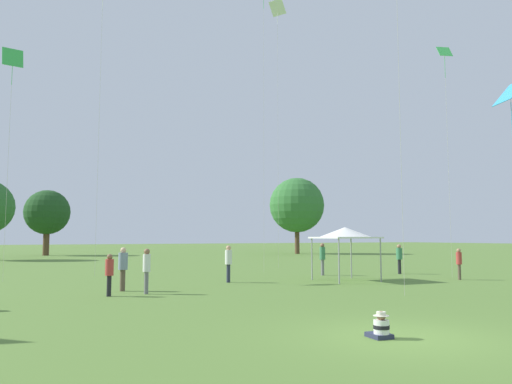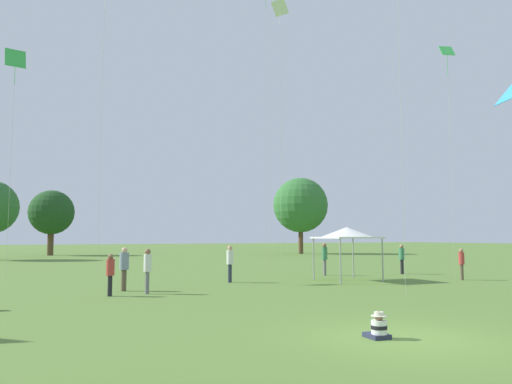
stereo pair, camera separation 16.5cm
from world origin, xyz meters
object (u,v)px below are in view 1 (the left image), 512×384
Objects in this scene: person_standing_2 at (109,271)px; person_standing_6 at (123,265)px; person_standing_3 at (322,256)px; kite_6 at (511,95)px; kite_7 at (12,65)px; distant_tree_3 at (47,213)px; seated_toddler at (381,327)px; kite_3 at (277,18)px; kite_1 at (445,64)px; person_standing_5 at (147,266)px; canopy_tent at (345,233)px; person_standing_0 at (459,261)px; person_standing_7 at (228,260)px; person_standing_4 at (399,256)px; distant_tree_2 at (297,205)px.

person_standing_2 is 0.88× the size of person_standing_6.
person_standing_3 reaches higher than person_standing_6.
kite_6 is (13.67, -8.07, 6.93)m from person_standing_6.
kite_7 is 37.72m from distant_tree_3.
kite_6 is 1.10× the size of distant_tree_3.
kite_3 is at bearing 71.73° from seated_toddler.
kite_1 is (18.38, 0.05, 11.06)m from person_standing_2.
kite_7 is (-4.77, 8.68, 9.98)m from person_standing_5.
kite_6 is at bearing -71.00° from canopy_tent.
distant_tree_3 is (2.03, 45.64, 4.20)m from person_standing_2.
person_standing_0 is 22.28m from kite_3.
kite_6 is (10.92, 4.16, 7.75)m from seated_toddler.
person_standing_3 is at bearing -25.15° from person_standing_7.
canopy_tent is at bearing 62.02° from seated_toddler.
person_standing_0 is 0.19× the size of kite_6.
person_standing_6 is 5.66m from person_standing_7.
person_standing_4 is (17.75, 3.36, 0.11)m from person_standing_2.
canopy_tent is at bearing -32.26° from person_standing_5.
person_standing_5 is 47.84m from distant_tree_2.
kite_3 is (-3.92, 11.99, 6.68)m from kite_1.
person_standing_3 is 0.18× the size of distant_tree_2.
seated_toddler is 0.36× the size of person_standing_0.
person_standing_4 is at bearing -78.45° from person_standing_0.
person_standing_5 is 0.61× the size of canopy_tent.
seated_toddler is 56.52m from distant_tree_3.
distant_tree_2 reaches higher than person_standing_3.
person_standing_4 is at bearing 21.23° from canopy_tent.
distant_tree_3 is (-15.72, 42.28, 4.09)m from person_standing_4.
person_standing_7 reaches higher than person_standing_2.
person_standing_7 is (2.71, 13.72, 0.84)m from seated_toddler.
kite_6 is at bearing -55.50° from kite_1.
distant_tree_2 is at bearing 43.46° from person_standing_6.
kite_1 is at bearing -110.30° from distant_tree_2.
person_standing_3 reaches higher than seated_toddler.
kite_3 is at bearing 173.08° from kite_1.
person_standing_2 is 0.08× the size of kite_3.
person_standing_6 is at bearing -22.81° from kite_7.
kite_6 is 46.47m from distant_tree_2.
kite_1 is at bearing -144.59° from kite_3.
kite_3 reaches higher than kite_7.
person_standing_7 is 42.97m from distant_tree_3.
kite_3 is at bearing -62.46° from person_standing_0.
person_standing_5 is at bearing 108.77° from seated_toddler.
canopy_tent is 0.14× the size of kite_3.
kite_1 reaches higher than seated_toddler.
person_standing_2 is 12.06m from canopy_tent.
person_standing_5 is at bearing -50.67° from kite_6.
canopy_tent is (8.31, 11.75, 2.16)m from seated_toddler.
person_standing_3 is 13.14m from kite_6.
person_standing_3 is 0.09× the size of kite_3.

